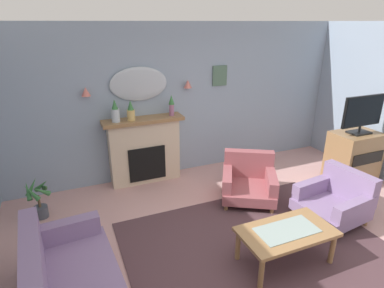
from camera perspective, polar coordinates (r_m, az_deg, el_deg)
The scene contains 18 objects.
floor at distance 4.19m, azimuth 13.02°, elevation -19.86°, with size 7.23×6.37×0.10m, color #C6938E.
wall_back at distance 5.75m, azimuth -1.71°, elevation 7.83°, with size 7.23×0.10×2.68m, color #8C9EB2.
patterned_rug at distance 4.28m, azimuth 11.48°, elevation -17.77°, with size 3.20×2.40×0.01m, color #4C3338.
fireplace at distance 5.55m, azimuth -8.50°, elevation -1.24°, with size 1.36×0.36×1.16m.
mantel_vase_centre at distance 5.21m, azimuth -13.68°, elevation 5.59°, with size 0.13×0.13×0.37m.
mantel_vase_right at distance 5.25m, azimuth -10.97°, elevation 5.77°, with size 0.13×0.13×0.33m.
mantel_vase_left at distance 5.42m, azimuth -3.72°, elevation 7.13°, with size 0.10×0.10×0.36m.
wall_mirror at distance 5.37m, azimuth -9.56°, elevation 10.63°, with size 0.96×0.06×0.56m, color #B2BCC6.
wall_sconce_left at distance 5.20m, azimuth -18.62°, elevation 8.93°, with size 0.14×0.14×0.14m, color #D17066.
wall_sconce_right at distance 5.58m, azimuth -0.76°, elevation 10.79°, with size 0.14×0.14×0.14m, color #D17066.
framed_picture at distance 5.89m, azimuth 5.02°, elevation 12.15°, with size 0.28×0.03×0.36m, color #4C6B56.
coffee_table at distance 3.93m, azimuth 16.65°, elevation -15.32°, with size 1.10×0.60×0.45m.
floral_couch at distance 3.51m, azimuth -21.87°, elevation -22.59°, with size 0.98×1.77×0.76m.
armchair_near_fireplace at distance 5.16m, azimuth 10.16°, elevation -6.43°, with size 1.10×1.11×0.71m.
armchair_in_corner at distance 5.01m, azimuth 24.52°, elevation -9.06°, with size 0.91×0.90×0.71m.
tv_cabinet at distance 6.22m, azimuth 27.02°, elevation -2.12°, with size 0.80×0.57×0.90m.
tv_flatscreen at distance 5.97m, azimuth 28.42°, elevation 4.84°, with size 0.84×0.24×0.65m.
potted_plant_small_fern at distance 5.08m, azimuth -25.94°, elevation -8.88°, with size 0.37×0.39×0.60m.
Camera 1 is at (-2.01, -2.49, 2.67)m, focal length 29.59 mm.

